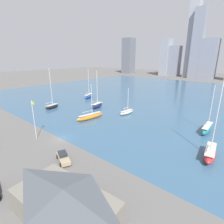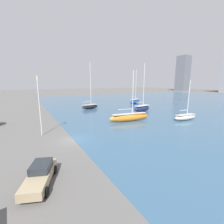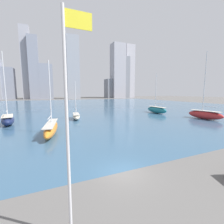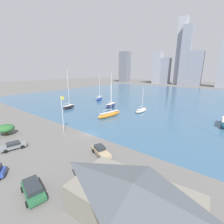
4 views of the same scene
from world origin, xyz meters
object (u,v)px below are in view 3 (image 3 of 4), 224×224
object	(u,v)px
sailboat_orange	(51,128)
flag_pole	(68,120)
sailboat_red	(205,114)
sailboat_navy	(8,120)
sailboat_cream	(76,116)
sailboat_teal	(156,110)

from	to	relation	value
sailboat_orange	flag_pole	bearing A→B (deg)	-80.53
sailboat_red	sailboat_navy	size ratio (longest dim) A/B	1.13
sailboat_red	sailboat_cream	distance (m)	32.95
flag_pole	sailboat_cream	size ratio (longest dim) A/B	1.05
flag_pole	sailboat_cream	world-z (taller)	flag_pole
sailboat_orange	sailboat_cream	world-z (taller)	sailboat_orange
flag_pole	sailboat_orange	world-z (taller)	sailboat_orange
flag_pole	sailboat_red	distance (m)	40.96
sailboat_orange	sailboat_navy	bearing A→B (deg)	134.18
sailboat_navy	sailboat_cream	bearing A→B (deg)	-4.70
sailboat_cream	sailboat_red	bearing A→B (deg)	-16.28
flag_pole	sailboat_navy	size ratio (longest dim) A/B	0.67
flag_pole	sailboat_navy	world-z (taller)	sailboat_navy
flag_pole	sailboat_orange	bearing A→B (deg)	91.47
sailboat_orange	sailboat_red	distance (m)	36.55
sailboat_teal	sailboat_orange	size ratio (longest dim) A/B	1.11
flag_pole	sailboat_cream	bearing A→B (deg)	79.87
sailboat_red	sailboat_navy	distance (m)	46.17
flag_pole	sailboat_red	size ratio (longest dim) A/B	0.60
sailboat_teal	sailboat_cream	distance (m)	26.63
sailboat_cream	sailboat_orange	bearing A→B (deg)	-109.79
sailboat_red	sailboat_cream	bearing A→B (deg)	149.91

